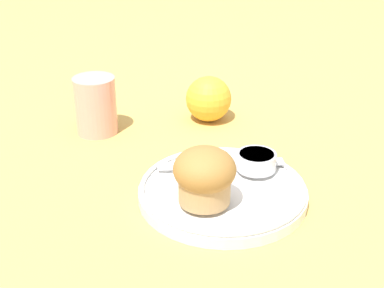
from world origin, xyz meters
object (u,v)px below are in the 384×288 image
at_px(muffin, 205,175).
at_px(butter_knife, 221,164).
at_px(juice_glass, 96,105).
at_px(orange_fruit, 209,99).

xyz_separation_m(muffin, butter_knife, (0.04, 0.08, -0.03)).
bearing_deg(juice_glass, butter_knife, -47.53).
height_order(orange_fruit, juice_glass, juice_glass).
relative_size(muffin, orange_fruit, 0.98).
bearing_deg(orange_fruit, butter_knife, -96.27).
relative_size(orange_fruit, juice_glass, 0.83).
relative_size(muffin, butter_knife, 0.43).
relative_size(muffin, juice_glass, 0.81).
distance_m(butter_knife, juice_glass, 0.24).
height_order(butter_knife, orange_fruit, orange_fruit).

